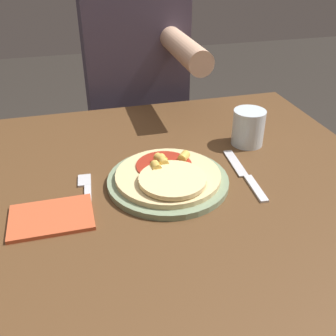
# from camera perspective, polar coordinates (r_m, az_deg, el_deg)

# --- Properties ---
(dining_table) EXTENTS (0.92, 0.95, 0.75)m
(dining_table) POSITION_cam_1_polar(r_m,az_deg,el_deg) (0.93, 2.81, -8.77)
(dining_table) COLOR brown
(dining_table) RESTS_ON ground_plane
(plate) EXTENTS (0.26, 0.26, 0.01)m
(plate) POSITION_cam_1_polar(r_m,az_deg,el_deg) (0.86, -0.00, -1.89)
(plate) COLOR gray
(plate) RESTS_ON dining_table
(pizza) EXTENTS (0.23, 0.23, 0.04)m
(pizza) POSITION_cam_1_polar(r_m,az_deg,el_deg) (0.84, 0.09, -1.06)
(pizza) COLOR #E0C689
(pizza) RESTS_ON plate
(fork) EXTENTS (0.03, 0.18, 0.00)m
(fork) POSITION_cam_1_polar(r_m,az_deg,el_deg) (0.84, -11.75, -3.65)
(fork) COLOR silver
(fork) RESTS_ON dining_table
(knife) EXTENTS (0.03, 0.22, 0.00)m
(knife) POSITION_cam_1_polar(r_m,az_deg,el_deg) (0.90, 11.09, -0.98)
(knife) COLOR silver
(knife) RESTS_ON dining_table
(drinking_glass) EXTENTS (0.08, 0.08, 0.09)m
(drinking_glass) POSITION_cam_1_polar(r_m,az_deg,el_deg) (1.02, 11.58, 5.78)
(drinking_glass) COLOR silver
(drinking_glass) RESTS_ON dining_table
(napkin) EXTENTS (0.16, 0.11, 0.01)m
(napkin) POSITION_cam_1_polar(r_m,az_deg,el_deg) (0.79, -16.56, -6.88)
(napkin) COLOR #C6512D
(napkin) RESTS_ON dining_table
(person_diner) EXTENTS (0.34, 0.52, 1.25)m
(person_diner) POSITION_cam_1_polar(r_m,az_deg,el_deg) (1.45, -4.61, 10.81)
(person_diner) COLOR #2D2D38
(person_diner) RESTS_ON ground_plane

